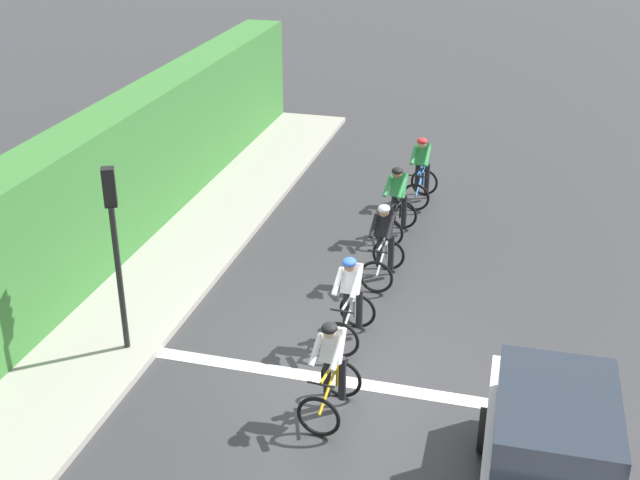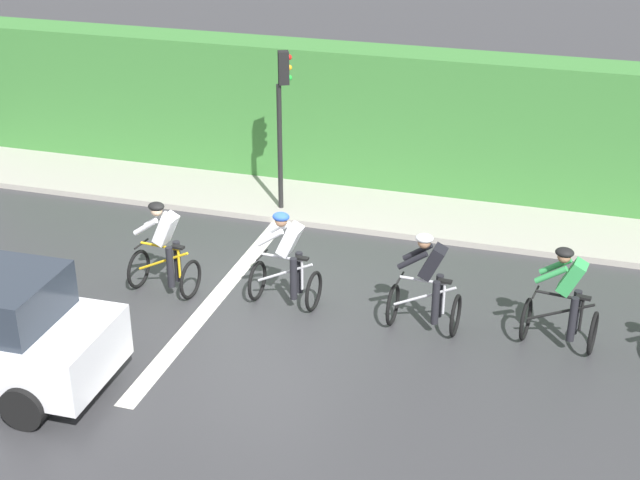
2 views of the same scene
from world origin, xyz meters
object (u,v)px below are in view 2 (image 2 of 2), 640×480
at_px(cyclist_second, 565,301).
at_px(cyclist_fourth, 287,262).
at_px(traffic_light_near_crossing, 282,108).
at_px(cyclist_trailing, 164,250).
at_px(cyclist_mid, 428,285).

distance_m(cyclist_second, cyclist_fourth, 4.44).
bearing_deg(traffic_light_near_crossing, cyclist_trailing, -11.77).
distance_m(cyclist_mid, traffic_light_near_crossing, 5.43).
relative_size(cyclist_second, cyclist_fourth, 1.00).
xyz_separation_m(cyclist_second, cyclist_mid, (0.11, -2.08, 0.00)).
relative_size(cyclist_mid, cyclist_fourth, 1.00).
xyz_separation_m(cyclist_fourth, cyclist_trailing, (0.20, -2.11, 0.00)).
relative_size(cyclist_mid, cyclist_trailing, 1.00).
bearing_deg(traffic_light_near_crossing, cyclist_mid, 44.51).
distance_m(cyclist_fourth, traffic_light_near_crossing, 4.10).
height_order(cyclist_mid, traffic_light_near_crossing, traffic_light_near_crossing).
bearing_deg(cyclist_fourth, cyclist_trailing, -84.47).
xyz_separation_m(cyclist_fourth, traffic_light_near_crossing, (-3.62, -1.31, 1.43)).
xyz_separation_m(cyclist_second, cyclist_trailing, (0.20, -6.55, 0.00)).
bearing_deg(cyclist_fourth, cyclist_second, 89.91).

